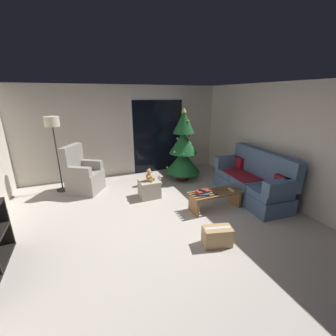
{
  "coord_description": "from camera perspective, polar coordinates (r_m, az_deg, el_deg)",
  "views": [
    {
      "loc": [
        -1.14,
        -3.17,
        2.25
      ],
      "look_at": [
        0.4,
        0.7,
        0.85
      ],
      "focal_mm": 23.52,
      "sensor_mm": 36.0,
      "label": 1
    }
  ],
  "objects": [
    {
      "name": "ground_plane",
      "position": [
        4.05,
        -1.67,
        -15.16
      ],
      "size": [
        7.0,
        7.0,
        0.0
      ],
      "primitive_type": "plane",
      "color": "#BCB2A8"
    },
    {
      "name": "wall_back",
      "position": [
        6.41,
        -11.31,
        9.25
      ],
      "size": [
        5.72,
        0.12,
        2.5
      ],
      "primitive_type": "cube",
      "color": "beige",
      "rests_on": "ground"
    },
    {
      "name": "wall_right",
      "position": [
        5.2,
        29.43,
        5.08
      ],
      "size": [
        0.12,
        6.0,
        2.5
      ],
      "primitive_type": "cube",
      "color": "beige",
      "rests_on": "ground"
    },
    {
      "name": "patio_door_frame",
      "position": [
        6.62,
        -2.62,
        8.54
      ],
      "size": [
        1.6,
        0.02,
        2.2
      ],
      "primitive_type": "cube",
      "color": "silver",
      "rests_on": "ground"
    },
    {
      "name": "patio_door_glass",
      "position": [
        6.61,
        -2.56,
        8.09
      ],
      "size": [
        1.5,
        0.02,
        2.1
      ],
      "primitive_type": "cube",
      "color": "black",
      "rests_on": "ground"
    },
    {
      "name": "couch",
      "position": [
        5.29,
        21.1,
        -3.22
      ],
      "size": [
        0.9,
        1.98,
        1.08
      ],
      "color": "slate",
      "rests_on": "ground"
    },
    {
      "name": "coffee_table",
      "position": [
        4.63,
        12.12,
        -7.45
      ],
      "size": [
        1.1,
        0.4,
        0.38
      ],
      "color": "olive",
      "rests_on": "ground"
    },
    {
      "name": "remote_black",
      "position": [
        4.49,
        12.19,
        -6.4
      ],
      "size": [
        0.08,
        0.16,
        0.02
      ],
      "primitive_type": "cube",
      "rotation": [
        0.0,
        0.0,
        2.88
      ],
      "color": "black",
      "rests_on": "coffee_table"
    },
    {
      "name": "remote_white",
      "position": [
        4.72,
        16.03,
        -5.47
      ],
      "size": [
        0.05,
        0.16,
        0.02
      ],
      "primitive_type": "cube",
      "rotation": [
        0.0,
        0.0,
        6.27
      ],
      "color": "silver",
      "rests_on": "coffee_table"
    },
    {
      "name": "book_stack",
      "position": [
        4.42,
        8.97,
        -6.24
      ],
      "size": [
        0.27,
        0.24,
        0.07
      ],
      "color": "#285684",
      "rests_on": "coffee_table"
    },
    {
      "name": "cell_phone",
      "position": [
        4.4,
        8.86,
        -5.8
      ],
      "size": [
        0.13,
        0.16,
        0.01
      ],
      "primitive_type": "cube",
      "rotation": [
        0.0,
        0.0,
        0.54
      ],
      "color": "black",
      "rests_on": "book_stack"
    },
    {
      "name": "christmas_tree",
      "position": [
        5.91,
        3.96,
        4.92
      ],
      "size": [
        0.95,
        0.95,
        1.94
      ],
      "color": "#4C1E19",
      "rests_on": "ground"
    },
    {
      "name": "armchair",
      "position": [
        5.65,
        -21.16,
        -1.84
      ],
      "size": [
        0.94,
        0.94,
        1.13
      ],
      "color": "gray",
      "rests_on": "ground"
    },
    {
      "name": "floor_lamp",
      "position": [
        5.67,
        -27.66,
        8.94
      ],
      "size": [
        0.32,
        0.32,
        1.78
      ],
      "color": "#2D2D30",
      "rests_on": "ground"
    },
    {
      "name": "ottoman",
      "position": [
        5.09,
        -4.87,
        -5.3
      ],
      "size": [
        0.44,
        0.44,
        0.39
      ],
      "primitive_type": "cube",
      "color": "#B2A893",
      "rests_on": "ground"
    },
    {
      "name": "teddy_bear_honey",
      "position": [
        4.97,
        -4.86,
        -1.99
      ],
      "size": [
        0.21,
        0.21,
        0.29
      ],
      "color": "tan",
      "rests_on": "ottoman"
    },
    {
      "name": "teddy_bear_cream_by_tree",
      "position": [
        5.61,
        -2.43,
        -3.74
      ],
      "size": [
        0.21,
        0.21,
        0.29
      ],
      "color": "beige",
      "rests_on": "ground"
    },
    {
      "name": "cardboard_box_taped_mid_floor",
      "position": [
        3.67,
        12.62,
        -16.86
      ],
      "size": [
        0.49,
        0.34,
        0.3
      ],
      "color": "tan",
      "rests_on": "ground"
    }
  ]
}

